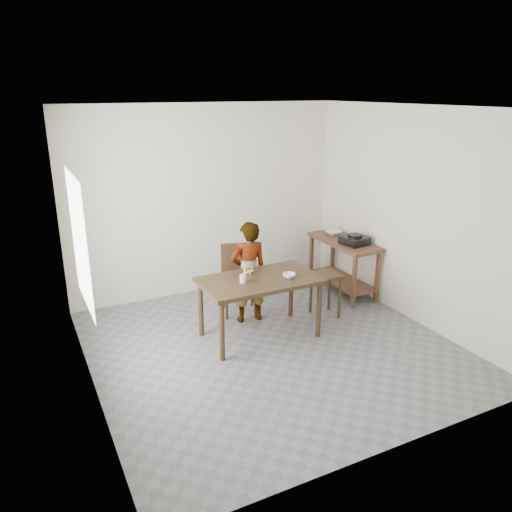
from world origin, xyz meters
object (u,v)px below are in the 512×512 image
prep_counter (343,266)px  stool (325,294)px  dining_table (260,308)px  dining_chair (239,281)px  child (248,272)px

prep_counter → stool: prep_counter is taller
dining_table → stool: 1.05m
dining_table → dining_chair: bearing=85.1°
prep_counter → child: child is taller
dining_table → child: bearing=81.4°
dining_chair → prep_counter: bearing=17.8°
prep_counter → dining_chair: bearing=179.4°
dining_table → child: 0.54m
stool → dining_chair: bearing=149.1°
prep_counter → child: size_ratio=0.90×
dining_chair → stool: size_ratio=1.54×
dining_chair → stool: bearing=-12.5°
dining_table → stool: bearing=7.4°
prep_counter → dining_chair: dining_chair is taller
stool → child: bearing=161.8°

